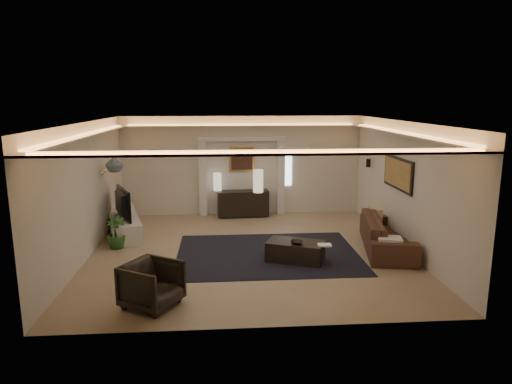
{
  "coord_description": "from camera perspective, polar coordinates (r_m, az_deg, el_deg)",
  "views": [
    {
      "loc": [
        -0.59,
        -9.81,
        3.39
      ],
      "look_at": [
        0.2,
        0.6,
        1.25
      ],
      "focal_mm": 32.02,
      "sensor_mm": 36.0,
      "label": 1
    }
  ],
  "objects": [
    {
      "name": "art_panel_gold",
      "position": [
        11.01,
        17.22,
        2.24
      ],
      "size": [
        0.02,
        1.5,
        0.62
      ],
      "primitive_type": "cube",
      "color": "tan",
      "rests_on": "wall_right"
    },
    {
      "name": "coffee_table",
      "position": [
        9.81,
        4.95,
        -7.41
      ],
      "size": [
        1.33,
        1.04,
        0.44
      ],
      "primitive_type": "cube",
      "rotation": [
        0.0,
        0.0,
        -0.4
      ],
      "color": "black",
      "rests_on": "ground"
    },
    {
      "name": "floor",
      "position": [
        10.39,
        -0.86,
        -7.45
      ],
      "size": [
        7.0,
        7.0,
        0.0
      ],
      "primitive_type": "plane",
      "color": "tan",
      "rests_on": "ground"
    },
    {
      "name": "throw_blanket",
      "position": [
        9.87,
        16.39,
        -5.62
      ],
      "size": [
        0.56,
        0.49,
        0.05
      ],
      "primitive_type": "cube",
      "rotation": [
        0.0,
        0.0,
        -0.22
      ],
      "color": "silver",
      "rests_on": "sofa"
    },
    {
      "name": "sofa",
      "position": [
        10.84,
        16.09,
        -5.04
      ],
      "size": [
        2.7,
        1.5,
        0.74
      ],
      "primitive_type": "imported",
      "rotation": [
        0.0,
        0.0,
        1.36
      ],
      "color": "#442C22",
      "rests_on": "ground"
    },
    {
      "name": "console",
      "position": [
        13.3,
        -1.63,
        -1.4
      ],
      "size": [
        1.5,
        0.56,
        0.73
      ],
      "primitive_type": "cube",
      "rotation": [
        0.0,
        0.0,
        0.07
      ],
      "color": "black",
      "rests_on": "ground"
    },
    {
      "name": "figurine",
      "position": [
        12.28,
        -16.27,
        -1.83
      ],
      "size": [
        0.18,
        0.18,
        0.42
      ],
      "primitive_type": "cylinder",
      "rotation": [
        0.0,
        0.0,
        0.21
      ],
      "color": "#3E2821",
      "rests_on": "media_ledge"
    },
    {
      "name": "wall_back",
      "position": [
        13.46,
        -1.79,
        3.29
      ],
      "size": [
        7.0,
        0.0,
        7.0
      ],
      "primitive_type": "plane",
      "rotation": [
        1.57,
        0.0,
        0.0
      ],
      "color": "beige",
      "rests_on": "ground"
    },
    {
      "name": "plant",
      "position": [
        11.0,
        -17.08,
        -4.86
      ],
      "size": [
        0.51,
        0.51,
        0.74
      ],
      "primitive_type": "imported",
      "rotation": [
        0.0,
        0.0,
        0.27
      ],
      "color": "#2A521E",
      "rests_on": "ground"
    },
    {
      "name": "wall_left",
      "position": [
        10.41,
        -20.49,
        0.11
      ],
      "size": [
        0.0,
        7.0,
        7.0
      ],
      "primitive_type": "plane",
      "rotation": [
        1.57,
        0.0,
        1.57
      ],
      "color": "beige",
      "rests_on": "ground"
    },
    {
      "name": "armchair",
      "position": [
        7.86,
        -12.88,
        -11.22
      ],
      "size": [
        1.14,
        1.13,
        0.76
      ],
      "primitive_type": "imported",
      "rotation": [
        0.0,
        0.0,
        1.03
      ],
      "color": "black",
      "rests_on": "ground"
    },
    {
      "name": "pilaster_right",
      "position": [
        13.52,
        3.12,
        1.82
      ],
      "size": [
        0.22,
        0.2,
        2.2
      ],
      "primitive_type": "cube",
      "color": "silver",
      "rests_on": "ground"
    },
    {
      "name": "art_panel_frame",
      "position": [
        11.02,
        17.34,
        2.24
      ],
      "size": [
        0.04,
        1.64,
        0.74
      ],
      "primitive_type": "cube",
      "color": "black",
      "rests_on": "wall_right"
    },
    {
      "name": "tv",
      "position": [
        11.74,
        -16.83,
        -1.54
      ],
      "size": [
        1.26,
        0.67,
        0.75
      ],
      "primitive_type": "imported",
      "rotation": [
        0.0,
        0.0,
        1.98
      ],
      "color": "black",
      "rests_on": "media_ledge"
    },
    {
      "name": "painting_frame",
      "position": [
        13.4,
        -1.79,
        4.12
      ],
      "size": [
        0.74,
        0.04,
        0.74
      ],
      "primitive_type": "cube",
      "color": "tan",
      "rests_on": "wall_back"
    },
    {
      "name": "lamp_right",
      "position": [
        12.97,
        0.27,
        1.37
      ],
      "size": [
        0.37,
        0.37,
        0.64
      ],
      "primitive_type": "cylinder",
      "rotation": [
        0.0,
        0.0,
        0.33
      ],
      "color": "#CFB592",
      "rests_on": "console"
    },
    {
      "name": "wall_niche",
      "position": [
        11.69,
        -18.41,
        2.43
      ],
      "size": [
        0.1,
        0.55,
        0.04
      ],
      "primitive_type": "cube",
      "color": "silver",
      "rests_on": "wall_left"
    },
    {
      "name": "ginger_jar",
      "position": [
        11.4,
        -17.31,
        3.43
      ],
      "size": [
        0.44,
        0.44,
        0.41
      ],
      "primitive_type": "imported",
      "rotation": [
        0.0,
        0.0,
        0.14
      ],
      "color": "#475469",
      "rests_on": "wall_niche"
    },
    {
      "name": "media_ledge",
      "position": [
        12.33,
        -16.2,
        -3.75
      ],
      "size": [
        1.4,
        2.8,
        0.51
      ],
      "primitive_type": "cube",
      "rotation": [
        0.0,
        0.0,
        0.28
      ],
      "color": "beige",
      "rests_on": "ground"
    },
    {
      "name": "cove_soffit",
      "position": [
        9.85,
        -0.9,
        7.11
      ],
      "size": [
        7.0,
        7.0,
        0.04
      ],
      "primitive_type": "cube",
      "color": "silver",
      "rests_on": "ceiling"
    },
    {
      "name": "wall_right",
      "position": [
        10.8,
        17.99,
        0.67
      ],
      "size": [
        0.0,
        7.0,
        7.0
      ],
      "primitive_type": "plane",
      "rotation": [
        1.57,
        0.0,
        -1.57
      ],
      "color": "beige",
      "rests_on": "ground"
    },
    {
      "name": "alcove_header",
      "position": [
        13.27,
        -1.79,
        6.65
      ],
      "size": [
        2.52,
        0.2,
        0.12
      ],
      "primitive_type": "cube",
      "color": "silver",
      "rests_on": "wall_back"
    },
    {
      "name": "ceiling",
      "position": [
        9.84,
        -0.91,
        8.73
      ],
      "size": [
        7.0,
        7.0,
        0.0
      ],
      "primitive_type": "plane",
      "rotation": [
        3.14,
        0.0,
        0.0
      ],
      "color": "white",
      "rests_on": "ground"
    },
    {
      "name": "pilaster_left",
      "position": [
        13.42,
        -6.67,
        1.68
      ],
      "size": [
        0.22,
        0.2,
        2.2
      ],
      "primitive_type": "cube",
      "color": "silver",
      "rests_on": "ground"
    },
    {
      "name": "wall_sconce",
      "position": [
        12.76,
        13.85,
        3.55
      ],
      "size": [
        0.12,
        0.12,
        0.22
      ],
      "primitive_type": "cylinder",
      "color": "black",
      "rests_on": "wall_right"
    },
    {
      "name": "wall_front",
      "position": [
        6.62,
        0.96,
        -5.44
      ],
      "size": [
        7.0,
        0.0,
        7.0
      ],
      "primitive_type": "plane",
      "rotation": [
        -1.57,
        0.0,
        0.0
      ],
      "color": "beige",
      "rests_on": "ground"
    },
    {
      "name": "lamp_left",
      "position": [
        13.26,
        -4.84,
        1.56
      ],
      "size": [
        0.3,
        0.3,
        0.51
      ],
      "primitive_type": "cylinder",
      "rotation": [
        0.0,
        0.0,
        -0.41
      ],
      "color": "beige",
      "rests_on": "console"
    },
    {
      "name": "painting_canvas",
      "position": [
        13.38,
        -1.78,
        4.11
      ],
      "size": [
        0.62,
        0.02,
        0.62
      ],
      "primitive_type": "cube",
      "color": "#4C2D1E",
      "rests_on": "wall_back"
    },
    {
      "name": "magazine",
      "position": [
        9.54,
        8.56,
        -6.65
      ],
      "size": [
        0.29,
        0.22,
        0.03
      ],
      "primitive_type": "cube",
      "rotation": [
        0.0,
        0.0,
        -0.08
      ],
      "color": "white",
      "rests_on": "coffee_table"
    },
    {
      "name": "daylight_slit",
      "position": [
        13.58,
        3.93,
        2.92
      ],
      "size": [
        0.25,
        0.03,
        1.0
      ],
      "primitive_type": "cube",
      "color": "white",
      "rests_on": "wall_back"
    },
    {
      "name": "throw_pillow",
      "position": [
        11.6,
        14.64,
        -2.97
      ],
      "size": [
        0.26,
        0.45,
        0.43
      ],
      "primitive_type": "cube",
      "rotation": [
        0.0,
        0.0,
        0.32
      ],
      "color": "#CBB584",
      "rests_on": "sofa"
    },
    {
      "name": "bowl",
      "position": [
        9.59,
        5.13,
        -6.36
      ],
      "size": [
        0.35,
        0.35,
        0.07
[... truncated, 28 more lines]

